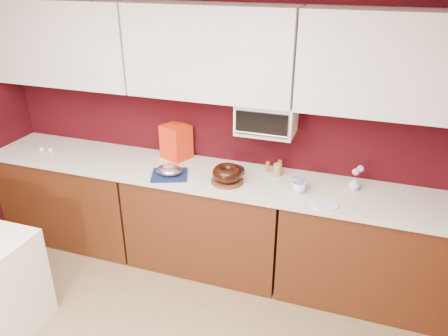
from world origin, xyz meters
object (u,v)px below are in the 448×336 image
object	(u,v)px
toaster_oven	(267,118)
flower_vase	(354,183)
coffee_mug	(299,186)
foil_ham_nest	(169,170)
blue_jar	(299,183)
pandoro_box	(176,142)
bundt_cake	(227,173)

from	to	relation	value
toaster_oven	flower_vase	bearing A→B (deg)	-5.30
toaster_oven	coffee_mug	bearing A→B (deg)	-37.01
foil_ham_nest	blue_jar	world-z (taller)	blue_jar
pandoro_box	toaster_oven	bearing A→B (deg)	19.47
foil_ham_nest	coffee_mug	size ratio (longest dim) A/B	2.07
bundt_cake	coffee_mug	world-z (taller)	bundt_cake
foil_ham_nest	coffee_mug	bearing A→B (deg)	3.68
blue_jar	flower_vase	xyz separation A→B (m)	(0.40, 0.13, 0.00)
coffee_mug	blue_jar	distance (m)	0.05
foil_ham_nest	coffee_mug	distance (m)	1.04
foil_ham_nest	coffee_mug	world-z (taller)	coffee_mug
bundt_cake	pandoro_box	size ratio (longest dim) A/B	0.80
pandoro_box	flower_vase	size ratio (longest dim) A/B	2.76
pandoro_box	flower_vase	world-z (taller)	pandoro_box
coffee_mug	blue_jar	xyz separation A→B (m)	(-0.01, 0.05, -0.00)
bundt_cake	toaster_oven	bearing A→B (deg)	48.98
blue_jar	pandoro_box	bearing A→B (deg)	167.77
toaster_oven	foil_ham_nest	world-z (taller)	toaster_oven
coffee_mug	blue_jar	size ratio (longest dim) A/B	1.00
toaster_oven	coffee_mug	xyz separation A→B (m)	(0.33, -0.25, -0.42)
flower_vase	blue_jar	bearing A→B (deg)	-161.82
pandoro_box	blue_jar	size ratio (longest dim) A/B	2.99
pandoro_box	coffee_mug	world-z (taller)	pandoro_box
toaster_oven	foil_ham_nest	distance (m)	0.88
pandoro_box	coffee_mug	size ratio (longest dim) A/B	2.98
pandoro_box	blue_jar	xyz separation A→B (m)	(1.13, -0.24, -0.10)
bundt_cake	foil_ham_nest	size ratio (longest dim) A/B	1.15
bundt_cake	flower_vase	world-z (taller)	bundt_cake
coffee_mug	flower_vase	distance (m)	0.43
pandoro_box	flower_vase	distance (m)	1.53
toaster_oven	pandoro_box	distance (m)	0.87
toaster_oven	bundt_cake	xyz separation A→B (m)	(-0.23, -0.27, -0.39)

